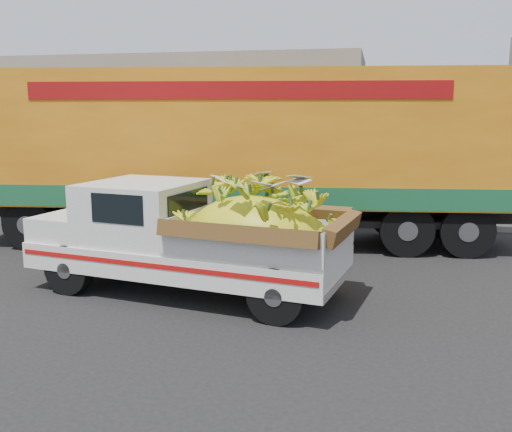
# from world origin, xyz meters

# --- Properties ---
(ground) EXTENTS (100.00, 100.00, 0.00)m
(ground) POSITION_xyz_m (0.00, 0.00, 0.00)
(ground) COLOR black
(ground) RESTS_ON ground
(curb) EXTENTS (60.00, 0.25, 0.15)m
(curb) POSITION_xyz_m (0.00, 6.75, 0.07)
(curb) COLOR gray
(curb) RESTS_ON ground
(sidewalk) EXTENTS (60.00, 4.00, 0.14)m
(sidewalk) POSITION_xyz_m (0.00, 8.85, 0.07)
(sidewalk) COLOR gray
(sidewalk) RESTS_ON ground
(building_left) EXTENTS (18.00, 6.00, 5.00)m
(building_left) POSITION_xyz_m (-8.00, 14.75, 2.50)
(building_left) COLOR gray
(building_left) RESTS_ON ground
(pickup_truck) EXTENTS (5.36, 2.72, 1.79)m
(pickup_truck) POSITION_xyz_m (-0.96, 0.49, 0.96)
(pickup_truck) COLOR black
(pickup_truck) RESTS_ON ground
(semi_trailer) EXTENTS (12.05, 4.04, 3.80)m
(semi_trailer) POSITION_xyz_m (-1.29, 4.30, 2.12)
(semi_trailer) COLOR black
(semi_trailer) RESTS_ON ground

